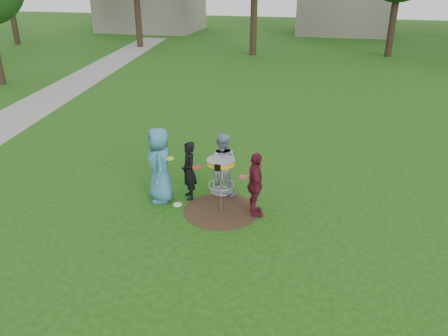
% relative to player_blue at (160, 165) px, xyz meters
% --- Properties ---
extents(ground, '(100.00, 100.00, 0.00)m').
position_rel_player_blue_xyz_m(ground, '(1.59, -0.23, -0.94)').
color(ground, '#19470F').
rests_on(ground, ground).
extents(dirt_patch, '(1.80, 1.80, 0.01)m').
position_rel_player_blue_xyz_m(dirt_patch, '(1.59, -0.23, -0.94)').
color(dirt_patch, '#47331E').
rests_on(dirt_patch, ground).
extents(concrete_path, '(7.75, 39.92, 0.02)m').
position_rel_player_blue_xyz_m(concrete_path, '(-8.41, 7.77, -0.93)').
color(concrete_path, '#9E9E99').
rests_on(concrete_path, ground).
extents(player_blue, '(0.93, 1.09, 1.89)m').
position_rel_player_blue_xyz_m(player_blue, '(0.00, 0.00, 0.00)').
color(player_blue, teal).
rests_on(player_blue, ground).
extents(player_black, '(0.59, 0.65, 1.50)m').
position_rel_player_blue_xyz_m(player_black, '(0.66, 0.25, -0.20)').
color(player_black, black).
rests_on(player_black, ground).
extents(player_grey, '(0.82, 0.65, 1.66)m').
position_rel_player_blue_xyz_m(player_grey, '(1.40, 0.64, -0.11)').
color(player_grey, '#808DA5').
rests_on(player_grey, ground).
extents(player_maroon, '(0.63, 0.98, 1.56)m').
position_rel_player_blue_xyz_m(player_maroon, '(2.40, -0.21, -0.17)').
color(player_maroon, maroon).
rests_on(player_maroon, ground).
extents(disc_on_grass, '(0.22, 0.22, 0.02)m').
position_rel_player_blue_xyz_m(disc_on_grass, '(0.48, -0.19, -0.94)').
color(disc_on_grass, white).
rests_on(disc_on_grass, ground).
extents(disc_golf_basket, '(0.66, 0.67, 1.38)m').
position_rel_player_blue_xyz_m(disc_golf_basket, '(1.59, -0.23, 0.07)').
color(disc_golf_basket, '#9EA0A5').
rests_on(disc_golf_basket, ground).
extents(held_discs, '(2.06, 0.80, 0.26)m').
position_rel_player_blue_xyz_m(held_discs, '(1.19, 0.06, 0.07)').
color(held_discs, yellow).
rests_on(held_discs, ground).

